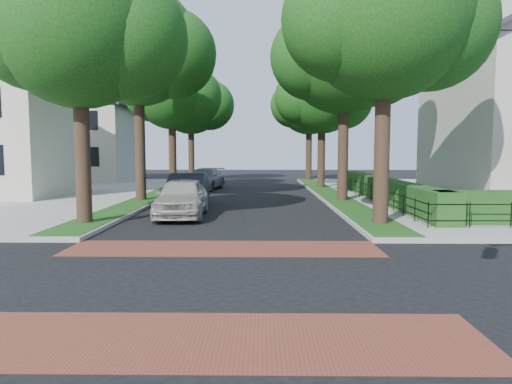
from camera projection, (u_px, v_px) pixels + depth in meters
ground at (211, 280)px, 9.99m from camera, size 120.00×120.00×0.00m
crosswalk_far at (223, 248)px, 13.17m from camera, size 9.00×2.20×0.01m
crosswalk_near at (187, 339)px, 6.80m from camera, size 9.00×2.20×0.01m
grass_strip_ne at (329, 193)px, 28.93m from camera, size 1.60×29.80×0.02m
grass_strip_nw at (160, 193)px, 29.07m from camera, size 1.60×29.80×0.02m
tree_right_near at (386, 17)px, 16.44m from camera, size 7.75×6.67×10.66m
tree_right_mid at (346, 54)px, 24.39m from camera, size 8.25×7.09×11.22m
tree_right_far at (323, 95)px, 33.43m from camera, size 7.25×6.23×9.74m
tree_right_back at (310, 103)px, 42.36m from camera, size 7.50×6.45×10.20m
tree_left_near at (84, 29)px, 16.61m from camera, size 7.50×6.45×10.20m
tree_left_mid at (141, 48)px, 24.50m from camera, size 8.00×6.88×11.48m
tree_left_far at (173, 93)px, 33.54m from camera, size 7.00×6.02×9.86m
tree_left_back at (192, 102)px, 42.50m from camera, size 7.75×6.66×10.44m
hedge_main_road at (383, 189)px, 24.76m from camera, size 1.00×18.00×1.20m
fence_main_road at (368, 192)px, 24.78m from camera, size 0.06×18.00×0.90m
house_left_far at (80, 127)px, 41.60m from camera, size 10.00×9.00×10.14m
parked_car_front at (182, 197)px, 19.46m from camera, size 2.21×5.05×1.69m
parked_car_middle at (187, 190)px, 23.12m from camera, size 1.90×5.16×1.69m
parked_car_rear at (205, 179)px, 33.56m from camera, size 2.91×5.61×1.56m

